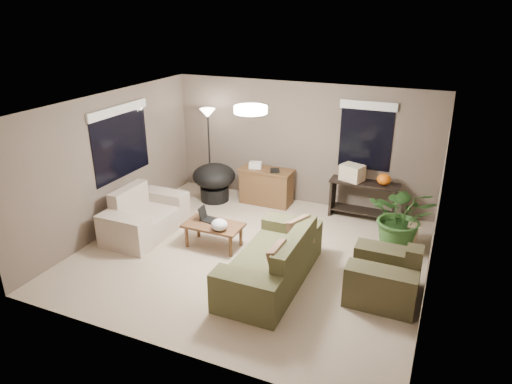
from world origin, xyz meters
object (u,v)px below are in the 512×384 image
at_px(coffee_table, 213,227).
at_px(cat_scratching_post, 413,240).
at_px(houseplant, 401,223).
at_px(console_table, 363,197).
at_px(armchair, 385,278).
at_px(floor_lamp, 208,124).
at_px(main_sofa, 274,264).
at_px(desk, 266,186).
at_px(papasan_chair, 214,180).
at_px(loveseat, 144,218).

xyz_separation_m(coffee_table, cat_scratching_post, (3.16, 1.16, -0.14)).
xyz_separation_m(houseplant, cat_scratching_post, (0.22, -0.05, -0.25)).
bearing_deg(console_table, cat_scratching_post, -43.88).
bearing_deg(coffee_table, armchair, -6.50).
bearing_deg(floor_lamp, main_sofa, -46.18).
relative_size(main_sofa, armchair, 2.20).
height_order(armchair, coffee_table, armchair).
xyz_separation_m(floor_lamp, cat_scratching_post, (4.33, -0.86, -1.38)).
distance_m(desk, papasan_chair, 1.12).
bearing_deg(coffee_table, papasan_chair, 117.75).
bearing_deg(papasan_chair, console_table, 6.63).
bearing_deg(armchair, desk, 139.02).
xyz_separation_m(floor_lamp, houseplant, (4.11, -0.82, -1.13)).
bearing_deg(armchair, loveseat, 176.37).
bearing_deg(main_sofa, desk, 114.35).
bearing_deg(cat_scratching_post, console_table, 136.12).
distance_m(loveseat, coffee_table, 1.39).
relative_size(desk, cat_scratching_post, 2.20).
bearing_deg(loveseat, console_table, 32.38).
distance_m(coffee_table, papasan_chair, 2.05).
distance_m(houseplant, cat_scratching_post, 0.34).
distance_m(papasan_chair, cat_scratching_post, 4.17).
bearing_deg(desk, cat_scratching_post, -17.16).
bearing_deg(floor_lamp, loveseat, -96.15).
bearing_deg(console_table, loveseat, -147.62).
height_order(loveseat, cat_scratching_post, loveseat).
xyz_separation_m(desk, floor_lamp, (-1.29, -0.07, 1.22)).
distance_m(papasan_chair, houseplant, 3.94).
bearing_deg(cat_scratching_post, houseplant, 168.33).
distance_m(console_table, houseplant, 1.27).
bearing_deg(loveseat, coffee_table, 2.44).
relative_size(loveseat, console_table, 1.23).
height_order(loveseat, floor_lamp, floor_lamp).
distance_m(desk, floor_lamp, 1.78).
height_order(console_table, papasan_chair, papasan_chair).
distance_m(loveseat, armchair, 4.32).
xyz_separation_m(main_sofa, floor_lamp, (-2.50, 2.61, 1.30)).
bearing_deg(houseplant, armchair, -90.89).
bearing_deg(cat_scratching_post, floor_lamp, 168.71).
bearing_deg(armchair, papasan_chair, 151.06).
xyz_separation_m(loveseat, cat_scratching_post, (4.55, 1.22, -0.08)).
distance_m(armchair, coffee_table, 2.94).
distance_m(coffee_table, console_table, 3.03).
distance_m(armchair, houseplant, 1.54).
height_order(desk, console_table, same).
bearing_deg(cat_scratching_post, main_sofa, -136.24).
relative_size(console_table, floor_lamp, 0.68).
bearing_deg(console_table, coffee_table, -134.36).
xyz_separation_m(console_table, houseplant, (0.83, -0.96, 0.03)).
distance_m(desk, cat_scratching_post, 3.18).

